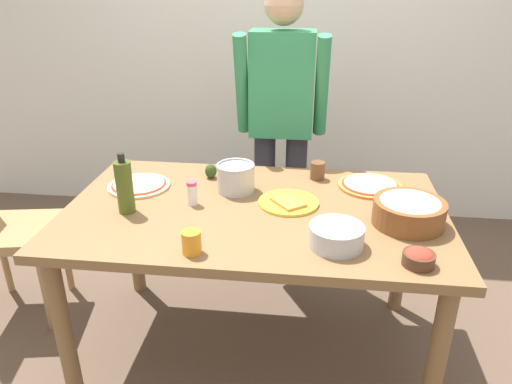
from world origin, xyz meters
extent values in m
plane|color=brown|center=(0.00, 0.00, 0.00)|extent=(8.00, 8.00, 0.00)
cube|color=silver|center=(0.00, 1.60, 1.30)|extent=(5.60, 0.10, 2.60)
cube|color=brown|center=(0.00, 0.00, 0.74)|extent=(1.60, 0.96, 0.04)
cylinder|color=brown|center=(-0.72, -0.40, 0.36)|extent=(0.07, 0.07, 0.72)
cylinder|color=brown|center=(0.72, -0.40, 0.36)|extent=(0.07, 0.07, 0.72)
cylinder|color=brown|center=(-0.72, 0.40, 0.36)|extent=(0.07, 0.07, 0.72)
cylinder|color=brown|center=(0.72, 0.40, 0.36)|extent=(0.07, 0.07, 0.72)
cylinder|color=#2D2D38|center=(-0.03, 0.76, 0.42)|extent=(0.12, 0.12, 0.85)
cylinder|color=#2D2D38|center=(0.15, 0.76, 0.42)|extent=(0.12, 0.12, 0.85)
cube|color=#338C59|center=(0.06, 0.76, 1.12)|extent=(0.34, 0.20, 0.55)
cylinder|color=#338C59|center=(-0.15, 0.71, 1.12)|extent=(0.07, 0.21, 0.55)
cylinder|color=#338C59|center=(0.27, 0.71, 1.12)|extent=(0.07, 0.21, 0.55)
sphere|color=tan|center=(0.06, 0.76, 1.52)|extent=(0.20, 0.20, 0.20)
cube|color=#A37A4C|center=(-1.25, 0.15, 0.47)|extent=(0.47, 0.47, 0.05)
cylinder|color=#A37A4C|center=(-1.05, 0.02, 0.23)|extent=(0.04, 0.04, 0.45)
cylinder|color=#A37A4C|center=(-1.11, 0.35, 0.23)|extent=(0.04, 0.04, 0.45)
cylinder|color=#A37A4C|center=(-1.45, 0.29, 0.23)|extent=(0.04, 0.04, 0.45)
cylinder|color=beige|center=(-0.56, 0.15, 0.77)|extent=(0.28, 0.28, 0.01)
cylinder|color=#B22D1E|center=(-0.56, 0.15, 0.77)|extent=(0.25, 0.25, 0.00)
cylinder|color=beige|center=(-0.56, 0.15, 0.78)|extent=(0.23, 0.23, 0.00)
cylinder|color=#C67A33|center=(0.51, 0.28, 0.77)|extent=(0.29, 0.29, 0.01)
cylinder|color=#B22D1E|center=(0.51, 0.28, 0.77)|extent=(0.26, 0.26, 0.00)
cylinder|color=beige|center=(0.51, 0.28, 0.78)|extent=(0.24, 0.24, 0.00)
cylinder|color=gold|center=(0.14, 0.05, 0.77)|extent=(0.26, 0.26, 0.01)
cube|color=#CC8438|center=(0.14, 0.03, 0.78)|extent=(0.17, 0.17, 0.01)
cylinder|color=brown|center=(0.62, -0.07, 0.81)|extent=(0.28, 0.28, 0.10)
ellipsoid|color=beige|center=(0.62, -0.07, 0.85)|extent=(0.25, 0.25, 0.05)
cylinder|color=#B7B7BC|center=(0.33, -0.27, 0.80)|extent=(0.20, 0.20, 0.08)
cylinder|color=#4C2D1E|center=(0.61, -0.37, 0.78)|extent=(0.11, 0.11, 0.04)
ellipsoid|color=#9E3323|center=(0.61, -0.37, 0.80)|extent=(0.10, 0.10, 0.05)
cylinder|color=#47561E|center=(-0.52, -0.10, 0.87)|extent=(0.07, 0.07, 0.22)
cylinder|color=black|center=(-0.52, -0.10, 1.00)|extent=(0.03, 0.03, 0.04)
cylinder|color=#B7B7BC|center=(-0.11, 0.16, 0.82)|extent=(0.17, 0.17, 0.12)
torus|color=#A5A5AD|center=(-0.11, 0.16, 0.88)|extent=(0.17, 0.17, 0.01)
cylinder|color=orange|center=(-0.18, -0.38, 0.80)|extent=(0.07, 0.07, 0.08)
cylinder|color=brown|center=(0.26, 0.35, 0.80)|extent=(0.07, 0.07, 0.08)
cylinder|color=white|center=(-0.27, 0.00, 0.81)|extent=(0.04, 0.04, 0.09)
cylinder|color=#D84C66|center=(-0.27, 0.00, 0.86)|extent=(0.04, 0.04, 0.02)
ellipsoid|color=#2D4219|center=(-0.25, 0.30, 0.80)|extent=(0.06, 0.06, 0.07)
camera|label=1|loc=(0.22, -1.81, 1.67)|focal=33.79mm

